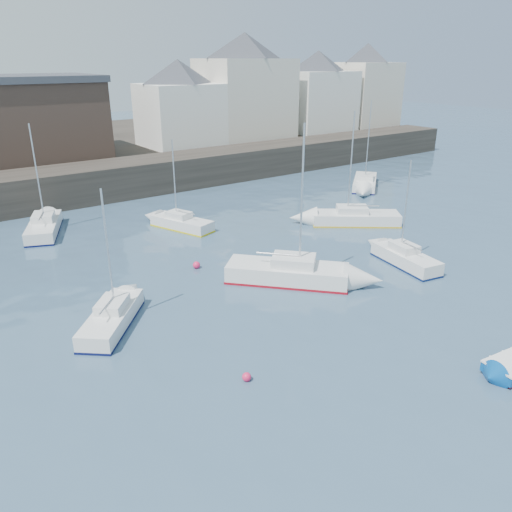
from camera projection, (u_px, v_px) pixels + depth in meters
water at (435, 384)px, 19.47m from camera, size 220.00×220.00×0.00m
quay_wall at (108, 180)px, 45.32m from camera, size 90.00×5.00×3.00m
land_strip at (54, 153)px, 58.93m from camera, size 90.00×32.00×2.80m
bldg_east_a at (245, 86)px, 58.75m from camera, size 13.36×13.36×11.80m
bldg_east_b at (317, 91)px, 64.69m from camera, size 11.88×11.88×9.95m
bldg_east_c at (365, 85)px, 69.39m from camera, size 11.14×11.14×10.95m
bldg_east_d at (179, 102)px, 54.02m from camera, size 11.14×11.14×8.95m
warehouse at (8, 119)px, 46.20m from camera, size 16.40×10.40×7.60m
sailboat_a at (112, 317)px, 23.49m from camera, size 4.48×4.89×6.55m
sailboat_b at (288, 272)px, 28.15m from camera, size 6.27×6.50×8.81m
sailboat_c at (405, 258)px, 30.45m from camera, size 2.40×5.04×6.38m
sailboat_d at (355, 218)px, 38.04m from camera, size 6.51×5.64×8.38m
sailboat_f at (182, 223)px, 37.03m from camera, size 3.25×5.26×6.52m
sailboat_g at (365, 182)px, 49.13m from camera, size 6.33×5.82×8.26m
sailboat_h at (44, 226)px, 36.10m from camera, size 3.96×6.26×7.69m
buoy_near at (247, 380)px, 19.66m from camera, size 0.37×0.37×0.37m
buoy_mid at (365, 282)px, 28.36m from camera, size 0.38×0.38×0.38m
buoy_far at (197, 268)px, 30.18m from camera, size 0.44×0.44×0.44m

